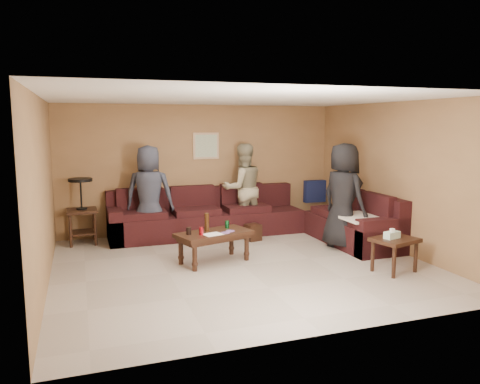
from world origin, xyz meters
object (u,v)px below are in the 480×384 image
at_px(side_table_right, 394,243).
at_px(person_middle, 243,188).
at_px(coffee_table, 214,237).
at_px(person_left, 149,194).
at_px(person_right, 343,196).
at_px(end_table_left, 82,210).
at_px(sectional_sofa, 257,221).
at_px(waste_bin, 253,232).

relative_size(side_table_right, person_middle, 0.41).
bearing_deg(coffee_table, person_left, 114.76).
distance_m(coffee_table, person_right, 2.38).
relative_size(end_table_left, side_table_right, 1.65).
bearing_deg(side_table_right, coffee_table, 150.88).
height_order(sectional_sofa, waste_bin, sectional_sofa).
bearing_deg(sectional_sofa, person_right, -44.45).
bearing_deg(end_table_left, sectional_sofa, -11.87).
distance_m(end_table_left, person_right, 4.60).
bearing_deg(person_right, person_left, 48.48).
bearing_deg(coffee_table, sectional_sofa, 45.73).
xyz_separation_m(coffee_table, end_table_left, (-1.91, 1.86, 0.21)).
xyz_separation_m(side_table_right, person_middle, (-1.24, 3.08, 0.45)).
height_order(sectional_sofa, person_middle, person_middle).
bearing_deg(waste_bin, end_table_left, 165.54).
distance_m(waste_bin, person_right, 1.79).
xyz_separation_m(end_table_left, person_middle, (3.01, -0.09, 0.26)).
relative_size(sectional_sofa, person_middle, 2.65).
height_order(person_middle, person_right, person_right).
bearing_deg(waste_bin, person_right, -38.51).
xyz_separation_m(coffee_table, person_right, (2.33, 0.09, 0.50)).
distance_m(coffee_table, person_middle, 2.14).
distance_m(sectional_sofa, person_middle, 0.79).
xyz_separation_m(sectional_sofa, coffee_table, (-1.18, -1.21, 0.08)).
distance_m(end_table_left, person_middle, 3.02).
height_order(coffee_table, person_right, person_right).
bearing_deg(coffee_table, person_right, 2.12).
xyz_separation_m(waste_bin, person_left, (-1.81, 0.52, 0.73)).
distance_m(person_middle, person_right, 2.09).
relative_size(person_left, person_middle, 1.00).
xyz_separation_m(waste_bin, person_right, (1.27, -1.01, 0.76)).
distance_m(person_left, person_middle, 1.85).
distance_m(sectional_sofa, coffee_table, 1.69).
height_order(sectional_sofa, side_table_right, sectional_sofa).
height_order(side_table_right, person_left, person_left).
xyz_separation_m(coffee_table, waste_bin, (1.06, 1.09, -0.26)).
xyz_separation_m(end_table_left, waste_bin, (2.97, -0.77, -0.47)).
relative_size(coffee_table, person_right, 0.70).
bearing_deg(coffee_table, waste_bin, 45.93).
distance_m(coffee_table, end_table_left, 2.68).
xyz_separation_m(person_middle, person_right, (1.23, -1.69, 0.03)).
relative_size(sectional_sofa, person_right, 2.56).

